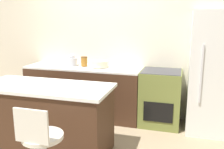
{
  "coord_description": "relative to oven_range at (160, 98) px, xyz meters",
  "views": [
    {
      "loc": [
        1.35,
        -3.59,
        1.7
      ],
      "look_at": [
        0.4,
        -0.31,
        0.93
      ],
      "focal_mm": 40.0,
      "sensor_mm": 36.0,
      "label": 1
    }
  ],
  "objects": [
    {
      "name": "ground_plane",
      "position": [
        -1.03,
        -0.32,
        -0.44
      ],
      "size": [
        14.0,
        14.0,
        0.0
      ],
      "primitive_type": "plane",
      "color": "#998466"
    },
    {
      "name": "wall_back",
      "position": [
        -1.03,
        0.33,
        0.86
      ],
      "size": [
        8.0,
        0.06,
        2.6
      ],
      "color": "beige",
      "rests_on": "ground_plane"
    },
    {
      "name": "back_counter",
      "position": [
        -1.33,
        0.0,
        -0.0
      ],
      "size": [
        2.01,
        0.6,
        0.89
      ],
      "color": "#422819",
      "rests_on": "ground_plane"
    },
    {
      "name": "kitchen_island",
      "position": [
        -1.32,
        -1.26,
        -0.0
      ],
      "size": [
        1.68,
        0.73,
        0.88
      ],
      "color": "#422819",
      "rests_on": "ground_plane"
    },
    {
      "name": "oven_range",
      "position": [
        0.0,
        0.0,
        0.0
      ],
      "size": [
        0.63,
        0.61,
        0.89
      ],
      "color": "olive",
      "rests_on": "ground_plane"
    },
    {
      "name": "refrigerator",
      "position": [
        0.76,
        -0.03,
        0.46
      ],
      "size": [
        0.7,
        0.7,
        1.81
      ],
      "color": "silver",
      "rests_on": "ground_plane"
    },
    {
      "name": "kettle",
      "position": [
        -1.55,
        0.03,
        0.53
      ],
      "size": [
        0.17,
        0.17,
        0.21
      ],
      "color": "silver",
      "rests_on": "back_counter"
    },
    {
      "name": "mixing_bowl",
      "position": [
        -1.04,
        0.03,
        0.5
      ],
      "size": [
        0.3,
        0.3,
        0.11
      ],
      "color": "beige",
      "rests_on": "back_counter"
    },
    {
      "name": "canister_jar",
      "position": [
        -1.32,
        0.03,
        0.53
      ],
      "size": [
        0.11,
        0.11,
        0.16
      ],
      "color": "#9E6623",
      "rests_on": "back_counter"
    }
  ]
}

